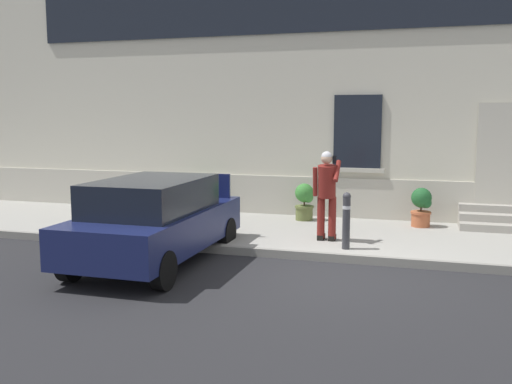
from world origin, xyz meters
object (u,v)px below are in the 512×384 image
person_on_phone (327,190)px  planter_olive (305,201)px  bollard_near_person (346,219)px  planter_terracotta (422,206)px  hatchback_car_navy (156,219)px  planter_charcoal (202,195)px

person_on_phone → planter_olive: person_on_phone is taller
bollard_near_person → planter_terracotta: bearing=63.3°
hatchback_car_navy → planter_terracotta: hatchback_car_navy is taller
planter_olive → person_on_phone: bearing=-67.4°
planter_olive → planter_terracotta: 2.62m
planter_terracotta → hatchback_car_navy: bearing=-138.0°
bollard_near_person → planter_charcoal: (-3.93, 2.78, -0.11)m
person_on_phone → planter_terracotta: size_ratio=2.03×
planter_terracotta → planter_olive: bearing=179.0°
hatchback_car_navy → planter_olive: bearing=65.9°
planter_charcoal → planter_terracotta: 5.24m
planter_olive → planter_terracotta: (2.62, -0.04, 0.00)m
planter_charcoal → planter_terracotta: same height
planter_charcoal → planter_terracotta: size_ratio=1.00×
person_on_phone → bollard_near_person: bearing=-37.4°
bollard_near_person → person_on_phone: bearing=129.0°
hatchback_car_navy → planter_terracotta: bearing=42.0°
bollard_near_person → person_on_phone: size_ratio=0.60×
person_on_phone → planter_terracotta: bearing=62.3°
person_on_phone → planter_charcoal: size_ratio=2.03×
planter_olive → planter_terracotta: size_ratio=1.00×
bollard_near_person → planter_terracotta: bollard_near_person is taller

